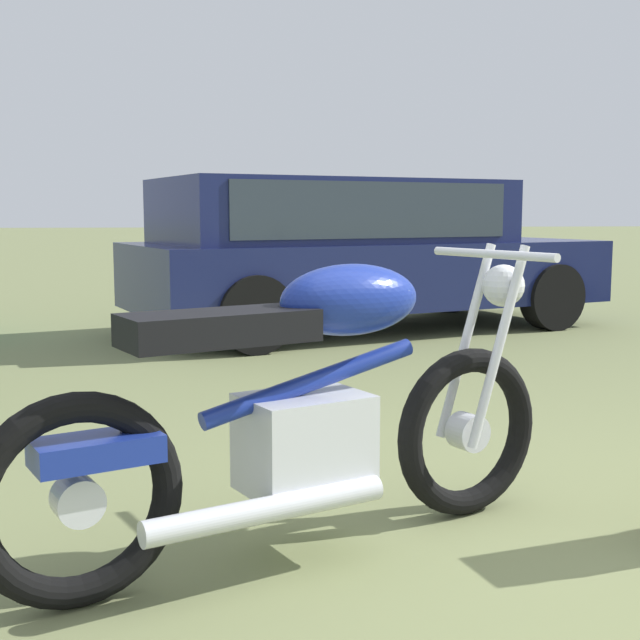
{
  "coord_description": "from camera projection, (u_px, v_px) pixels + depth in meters",
  "views": [
    {
      "loc": [
        -1.36,
        -2.43,
        1.14
      ],
      "look_at": [
        -0.74,
        2.42,
        0.51
      ],
      "focal_mm": 47.65,
      "sensor_mm": 36.0,
      "label": 1
    }
  ],
  "objects": [
    {
      "name": "car_navy",
      "position": [
        351.0,
        243.0,
        8.08
      ],
      "size": [
        4.85,
        3.21,
        1.43
      ],
      "rotation": [
        0.0,
        0.0,
        0.34
      ],
      "color": "#161E4C",
      "rests_on": "ground"
    },
    {
      "name": "motorcycle_blue",
      "position": [
        306.0,
        411.0,
        2.79
      ],
      "size": [
        1.95,
        1.11,
        1.02
      ],
      "rotation": [
        0.0,
        0.0,
        0.42
      ],
      "color": "black",
      "rests_on": "ground"
    }
  ]
}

